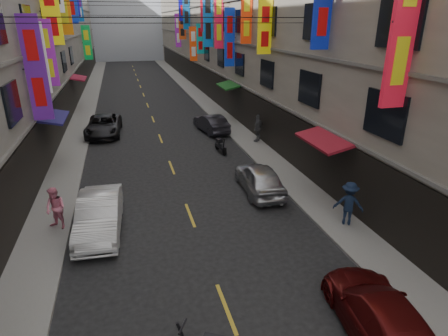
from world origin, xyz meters
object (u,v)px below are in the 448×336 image
car_left_mid (99,215)px  pedestrian_rnear (349,203)px  car_right_far (211,123)px  pedestrian_rfar (258,128)px  car_right_near (381,317)px  pedestrian_lfar (56,209)px  scooter_far_right (220,146)px  car_left_far (104,125)px  car_right_mid (259,178)px

car_left_mid → pedestrian_rnear: bearing=-9.5°
car_right_far → pedestrian_rfar: 4.41m
car_right_near → pedestrian_lfar: size_ratio=2.67×
car_right_near → car_right_far: bearing=-81.9°
scooter_far_right → car_left_far: 9.70m
pedestrian_rnear → scooter_far_right: bearing=-43.8°
pedestrian_lfar → pedestrian_rnear: bearing=22.8°
pedestrian_rnear → pedestrian_rfar: pedestrian_rfar is taller
car_left_far → car_right_mid: (7.78, -12.59, 0.00)m
car_left_mid → car_right_mid: 7.82m
car_right_far → pedestrian_lfar: bearing=43.5°
pedestrian_lfar → car_right_mid: bearing=44.8°
car_right_mid → pedestrian_rfar: 8.10m
scooter_far_right → car_right_far: bearing=-102.7°
car_right_near → pedestrian_rfar: (2.80, 17.28, 0.40)m
car_right_near → pedestrian_rfar: pedestrian_rfar is taller
car_left_mid → pedestrian_lfar: pedestrian_lfar is taller
pedestrian_rnear → pedestrian_rfar: size_ratio=0.97×
car_right_near → pedestrian_lfar: (-9.15, 8.27, 0.32)m
car_left_mid → car_left_far: bearing=94.1°
car_left_far → car_right_near: bearing=-66.9°
car_right_mid → car_right_far: bearing=-88.0°
car_right_near → car_right_mid: size_ratio=1.10×
car_left_mid → car_right_mid: size_ratio=1.08×
car_right_far → pedestrian_rfar: bearing=115.2°
car_right_far → pedestrian_lfar: 15.76m
car_left_far → pedestrian_lfar: size_ratio=2.95×
car_left_mid → pedestrian_rfar: bearing=46.1°
pedestrian_lfar → pedestrian_rnear: (11.61, -2.78, 0.05)m
car_right_far → car_left_far: bearing=-19.4°
scooter_far_right → pedestrian_lfar: pedestrian_lfar is taller
pedestrian_rnear → pedestrian_rfar: 11.80m
car_right_near → car_right_mid: 9.66m
car_left_far → pedestrian_rnear: size_ratio=2.79×
car_left_far → pedestrian_rfar: pedestrian_rfar is taller
scooter_far_right → car_right_mid: (0.34, -6.38, 0.29)m
car_right_near → car_right_far: 20.89m
car_right_near → car_left_mid: bearing=-37.2°
scooter_far_right → pedestrian_rnear: bearing=97.8°
car_left_far → car_left_mid: bearing=-85.2°
pedestrian_rnear → pedestrian_rfar: (0.34, 11.80, 0.03)m
car_right_mid → pedestrian_lfar: (-9.25, -1.39, 0.28)m
car_right_near → car_right_mid: car_right_mid is taller
car_right_far → pedestrian_lfar: size_ratio=2.35×
car_right_far → pedestrian_rnear: size_ratio=2.23×
scooter_far_right → pedestrian_rfar: bearing=-164.2°
pedestrian_rfar → pedestrian_rnear: bearing=44.5°
car_right_mid → pedestrian_rnear: size_ratio=2.29×
pedestrian_lfar → pedestrian_rfar: 14.97m
car_left_far → scooter_far_right: bearing=-35.8°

